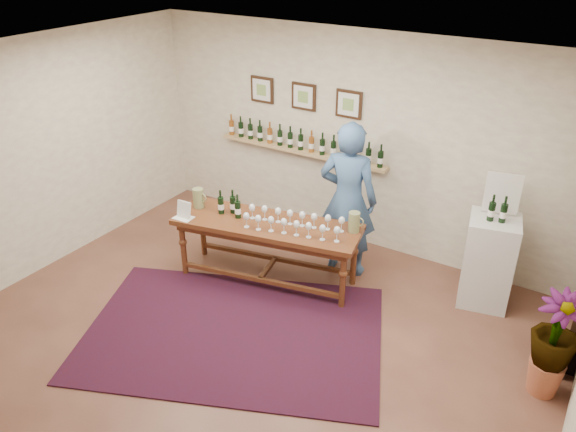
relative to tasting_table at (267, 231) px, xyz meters
The scene contains 14 objects.
ground 1.32m from the tasting_table, 66.98° to the right, with size 6.00×6.00×0.00m, color #4E2C22.
room_shell 2.72m from the tasting_table, 17.46° to the left, with size 6.00×6.00×6.00m.
rug 1.27m from the tasting_table, 76.05° to the right, with size 3.10×2.07×0.02m, color #400B0D.
tasting_table is the anchor object (origin of this frame).
table_glasses 0.41m from the tasting_table, ahead, with size 1.40×0.32×0.19m, color silver, non-canonical shape.
table_bottles 0.55m from the tasting_table, behind, with size 0.28×0.16×0.30m, color black, non-canonical shape.
pitcher_left 0.96m from the tasting_table, behind, with size 0.16×0.16×0.24m, color olive, non-canonical shape.
pitcher_right 1.04m from the tasting_table, 19.73° to the left, with size 0.15×0.15×0.24m, color olive, non-canonical shape.
menu_card 1.01m from the tasting_table, 155.55° to the right, with size 0.22×0.16×0.20m, color silver.
display_pedestal 2.52m from the tasting_table, 21.70° to the left, with size 0.53×0.53×1.06m, color silver.
pedestal_bottles 2.57m from the tasting_table, 20.68° to the left, with size 0.32×0.09×0.32m, color black, non-canonical shape.
info_sign 2.64m from the tasting_table, 24.35° to the left, with size 0.37×0.02×0.51m, color silver.
potted_plant 3.21m from the tasting_table, ahead, with size 0.53×0.53×0.93m.
person 1.03m from the tasting_table, 44.60° to the left, with size 0.70×0.46×1.93m, color #34527B.
Camera 1 is at (2.79, -3.70, 3.87)m, focal length 35.00 mm.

